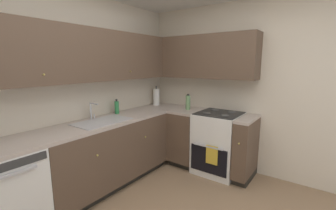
# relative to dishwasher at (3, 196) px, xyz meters

# --- Properties ---
(wall_back) EXTENTS (3.97, 0.05, 2.51)m
(wall_back) POSITION_rel_dishwasher_xyz_m (0.78, 0.33, 0.82)
(wall_back) COLOR beige
(wall_back) RESTS_ON ground_plane
(wall_right) EXTENTS (0.05, 3.70, 2.51)m
(wall_right) POSITION_rel_dishwasher_xyz_m (2.74, -1.50, 0.82)
(wall_right) COLOR beige
(wall_right) RESTS_ON ground_plane
(dishwasher) EXTENTS (0.60, 0.63, 0.86)m
(dishwasher) POSITION_rel_dishwasher_xyz_m (0.00, 0.00, 0.00)
(dishwasher) COLOR white
(dishwasher) RESTS_ON ground_plane
(lower_cabinets_back) EXTENTS (1.81, 0.62, 0.86)m
(lower_cabinets_back) POSITION_rel_dishwasher_xyz_m (1.21, 0.00, 0.00)
(lower_cabinets_back) COLOR brown
(lower_cabinets_back) RESTS_ON ground_plane
(countertop_back) EXTENTS (3.01, 0.60, 0.03)m
(countertop_back) POSITION_rel_dishwasher_xyz_m (1.21, 0.00, 0.45)
(countertop_back) COLOR #B7A89E
(countertop_back) RESTS_ON lower_cabinets_back
(lower_cabinets_right) EXTENTS (0.62, 1.25, 0.86)m
(lower_cabinets_right) POSITION_rel_dishwasher_xyz_m (2.42, -0.81, 0.00)
(lower_cabinets_right) COLOR brown
(lower_cabinets_right) RESTS_ON ground_plane
(countertop_right) EXTENTS (0.60, 1.25, 0.03)m
(countertop_right) POSITION_rel_dishwasher_xyz_m (2.41, -0.81, 0.45)
(countertop_right) COLOR #B7A89E
(countertop_right) RESTS_ON lower_cabinets_right
(oven_range) EXTENTS (0.68, 0.62, 1.05)m
(oven_range) POSITION_rel_dishwasher_xyz_m (2.43, -1.03, 0.02)
(oven_range) COLOR white
(oven_range) RESTS_ON ground_plane
(upper_cabinets_back) EXTENTS (2.69, 0.34, 0.65)m
(upper_cabinets_back) POSITION_rel_dishwasher_xyz_m (1.05, 0.14, 1.29)
(upper_cabinets_back) COLOR brown
(upper_cabinets_right) EXTENTS (0.32, 1.80, 0.65)m
(upper_cabinets_right) POSITION_rel_dishwasher_xyz_m (2.55, -0.60, 1.29)
(upper_cabinets_right) COLOR brown
(sink) EXTENTS (0.69, 0.40, 0.10)m
(sink) POSITION_rel_dishwasher_xyz_m (1.12, -0.03, 0.43)
(sink) COLOR #B7B7BC
(sink) RESTS_ON countertop_back
(faucet) EXTENTS (0.07, 0.16, 0.23)m
(faucet) POSITION_rel_dishwasher_xyz_m (1.12, 0.18, 0.60)
(faucet) COLOR silver
(faucet) RESTS_ON countertop_back
(soap_bottle) EXTENTS (0.06, 0.06, 0.21)m
(soap_bottle) POSITION_rel_dishwasher_xyz_m (1.55, 0.18, 0.56)
(soap_bottle) COLOR #338C4C
(soap_bottle) RESTS_ON countertop_back
(paper_towel_roll) EXTENTS (0.11, 0.11, 0.35)m
(paper_towel_roll) POSITION_rel_dishwasher_xyz_m (2.44, 0.16, 0.61)
(paper_towel_roll) COLOR white
(paper_towel_roll) RESTS_ON countertop_back
(oil_bottle) EXTENTS (0.07, 0.07, 0.25)m
(oil_bottle) POSITION_rel_dishwasher_xyz_m (2.41, -0.51, 0.58)
(oil_bottle) COLOR #729E66
(oil_bottle) RESTS_ON countertop_right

